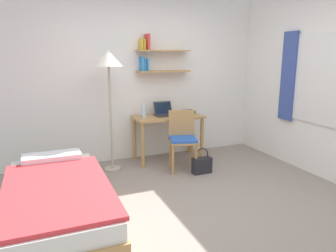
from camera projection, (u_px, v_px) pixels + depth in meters
name	position (u px, v px, depth m)	size (l,w,h in m)	color
ground_plane	(199.00, 208.00, 3.57)	(5.28, 5.28, 0.00)	gray
wall_back	(142.00, 78.00, 5.11)	(4.40, 0.27, 2.60)	white
bed	(58.00, 205.00, 3.13)	(0.96, 1.93, 0.54)	#B2844C
desk	(168.00, 124.00, 5.09)	(1.09, 0.54, 0.72)	#B2844C
desk_chair	(183.00, 137.00, 4.68)	(0.50, 0.51, 0.87)	#B2844C
standing_lamp	(109.00, 64.00, 4.41)	(0.42, 0.42, 1.74)	#B2A893
laptop	(164.00, 112.00, 5.11)	(0.31, 0.23, 0.22)	#2D2D33
water_bottle	(144.00, 111.00, 4.89)	(0.06, 0.06, 0.23)	silver
book_stack	(189.00, 112.00, 5.25)	(0.20, 0.21, 0.06)	#4CA856
handbag	(202.00, 165.00, 4.58)	(0.28, 0.12, 0.38)	#232328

